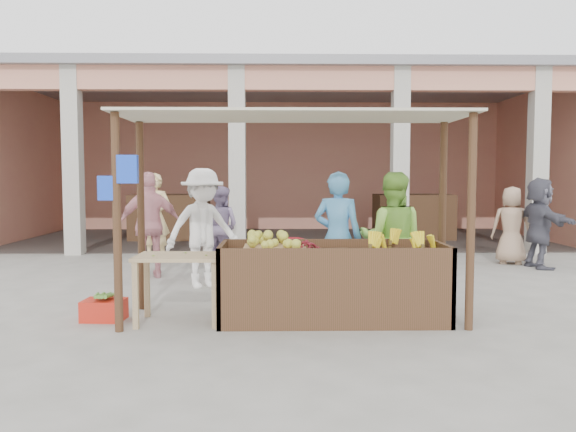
{
  "coord_description": "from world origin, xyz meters",
  "views": [
    {
      "loc": [
        -0.14,
        -6.44,
        1.67
      ],
      "look_at": [
        0.01,
        1.2,
        1.13
      ],
      "focal_mm": 35.0,
      "sensor_mm": 36.0,
      "label": 1
    }
  ],
  "objects_px": {
    "motorcycle": "(308,250)",
    "side_table": "(179,267)",
    "red_crate": "(104,310)",
    "vendor_blue": "(338,233)",
    "fruit_stall": "(332,286)",
    "vendor_green": "(392,235)"
  },
  "relations": [
    {
      "from": "red_crate",
      "to": "motorcycle",
      "type": "xyz_separation_m",
      "value": [
        2.5,
        2.25,
        0.4
      ]
    },
    {
      "from": "vendor_blue",
      "to": "vendor_green",
      "type": "distance_m",
      "value": 0.7
    },
    {
      "from": "side_table",
      "to": "motorcycle",
      "type": "distance_m",
      "value": 2.86
    },
    {
      "from": "vendor_green",
      "to": "vendor_blue",
      "type": "bearing_deg",
      "value": 3.63
    },
    {
      "from": "vendor_blue",
      "to": "motorcycle",
      "type": "height_order",
      "value": "vendor_blue"
    },
    {
      "from": "fruit_stall",
      "to": "motorcycle",
      "type": "bearing_deg",
      "value": 94.04
    },
    {
      "from": "fruit_stall",
      "to": "red_crate",
      "type": "height_order",
      "value": "fruit_stall"
    },
    {
      "from": "red_crate",
      "to": "vendor_blue",
      "type": "height_order",
      "value": "vendor_blue"
    },
    {
      "from": "fruit_stall",
      "to": "red_crate",
      "type": "bearing_deg",
      "value": 179.27
    },
    {
      "from": "vendor_blue",
      "to": "vendor_green",
      "type": "bearing_deg",
      "value": -171.08
    },
    {
      "from": "side_table",
      "to": "red_crate",
      "type": "xyz_separation_m",
      "value": [
        -0.9,
        0.11,
        -0.52
      ]
    },
    {
      "from": "fruit_stall",
      "to": "motorcycle",
      "type": "xyz_separation_m",
      "value": [
        -0.16,
        2.29,
        0.12
      ]
    },
    {
      "from": "vendor_blue",
      "to": "motorcycle",
      "type": "xyz_separation_m",
      "value": [
        -0.31,
        1.42,
        -0.41
      ]
    },
    {
      "from": "fruit_stall",
      "to": "side_table",
      "type": "height_order",
      "value": "fruit_stall"
    },
    {
      "from": "fruit_stall",
      "to": "side_table",
      "type": "xyz_separation_m",
      "value": [
        -1.76,
        -0.08,
        0.24
      ]
    },
    {
      "from": "red_crate",
      "to": "vendor_blue",
      "type": "bearing_deg",
      "value": 21.02
    },
    {
      "from": "motorcycle",
      "to": "red_crate",
      "type": "bearing_deg",
      "value": 140.05
    },
    {
      "from": "motorcycle",
      "to": "side_table",
      "type": "bearing_deg",
      "value": 153.94
    },
    {
      "from": "vendor_blue",
      "to": "fruit_stall",
      "type": "bearing_deg",
      "value": 98.44
    },
    {
      "from": "fruit_stall",
      "to": "motorcycle",
      "type": "height_order",
      "value": "motorcycle"
    },
    {
      "from": "fruit_stall",
      "to": "side_table",
      "type": "distance_m",
      "value": 1.78
    },
    {
      "from": "side_table",
      "to": "motorcycle",
      "type": "relative_size",
      "value": 0.49
    }
  ]
}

